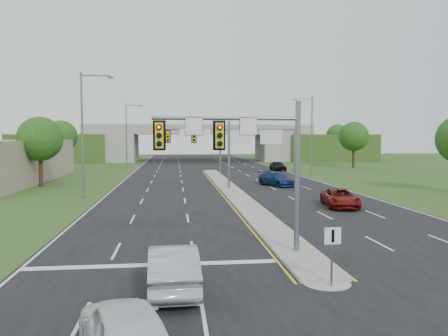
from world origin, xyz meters
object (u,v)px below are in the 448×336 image
at_px(keep_right_sign, 332,246).
at_px(car_far_c, 278,166).
at_px(signal_mast_far, 207,144).
at_px(overpass, 199,145).
at_px(car_white, 126,331).
at_px(signal_mast_near, 248,152).
at_px(car_far_a, 340,198).
at_px(car_far_b, 277,179).
at_px(sign_gantry, 257,138).
at_px(car_silver, 173,267).

bearing_deg(keep_right_sign, car_far_c, 78.49).
xyz_separation_m(signal_mast_far, car_far_c, (13.26, 24.59, -3.95)).
xyz_separation_m(keep_right_sign, car_far_c, (11.00, 54.04, -0.74)).
bearing_deg(overpass, car_white, -94.31).
xyz_separation_m(signal_mast_near, overpass, (2.26, 80.07, -1.17)).
bearing_deg(car_far_c, signal_mast_near, -110.11).
xyz_separation_m(car_far_a, car_far_c, (3.88, 36.63, 0.06)).
bearing_deg(overpass, signal_mast_near, -91.62).
bearing_deg(signal_mast_near, car_far_c, 75.02).
height_order(overpass, car_far_a, overpass).
bearing_deg(car_white, car_far_b, -125.24).
relative_size(car_white, car_far_c, 1.03).
height_order(keep_right_sign, sign_gantry, sign_gantry).
relative_size(sign_gantry, car_far_b, 2.23).
distance_m(sign_gantry, car_far_b, 17.76).
relative_size(car_far_a, car_far_c, 1.13).
distance_m(overpass, car_far_b, 52.62).
xyz_separation_m(signal_mast_far, car_silver, (-3.35, -28.95, -3.91)).
bearing_deg(signal_mast_near, car_far_b, 74.08).
relative_size(signal_mast_near, signal_mast_far, 1.00).
xyz_separation_m(signal_mast_far, keep_right_sign, (2.26, -29.45, -3.21)).
bearing_deg(keep_right_sign, signal_mast_near, 116.94).
distance_m(sign_gantry, car_silver, 50.66).
distance_m(overpass, car_silver, 84.25).
xyz_separation_m(car_white, car_far_c, (17.71, 58.54, -0.03)).
relative_size(signal_mast_far, sign_gantry, 0.60).
xyz_separation_m(signal_mast_near, car_far_b, (7.94, 27.84, -3.95)).
bearing_deg(car_white, keep_right_sign, -162.80).
bearing_deg(signal_mast_far, sign_gantry, 65.89).
xyz_separation_m(signal_mast_far, car_white, (-4.44, -33.95, -3.92)).
distance_m(signal_mast_far, car_far_c, 28.21).
distance_m(keep_right_sign, car_silver, 5.68).
relative_size(signal_mast_far, car_far_b, 1.35).
relative_size(sign_gantry, car_silver, 2.41).
xyz_separation_m(car_silver, car_far_a, (12.73, 16.91, -0.09)).
distance_m(car_silver, car_far_b, 33.73).
relative_size(keep_right_sign, car_far_a, 0.44).
bearing_deg(overpass, car_far_c, -70.16).
distance_m(signal_mast_far, keep_right_sign, 29.71).
relative_size(signal_mast_near, car_far_a, 1.39).
relative_size(keep_right_sign, car_white, 0.48).
height_order(sign_gantry, car_white, sign_gantry).
distance_m(car_white, car_far_c, 61.15).
distance_m(signal_mast_near, overpass, 80.11).
bearing_deg(sign_gantry, car_far_c, 46.77).
relative_size(keep_right_sign, car_silver, 0.46).
height_order(keep_right_sign, car_silver, keep_right_sign).
bearing_deg(overpass, car_far_b, -83.80).
distance_m(overpass, car_far_a, 67.55).
height_order(signal_mast_near, car_far_a, signal_mast_near).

